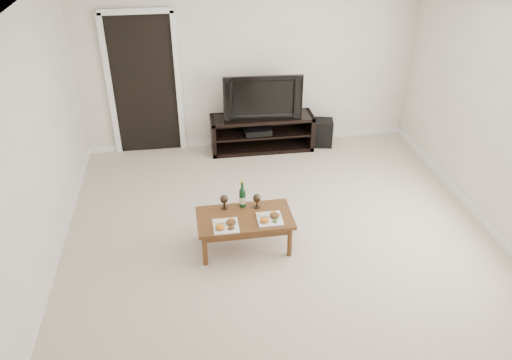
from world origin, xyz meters
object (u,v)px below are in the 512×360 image
(media_console, at_px, (262,133))
(coffee_table, at_px, (245,232))
(television, at_px, (262,95))
(subwoofer, at_px, (323,133))

(media_console, relative_size, coffee_table, 1.48)
(television, xyz_separation_m, coffee_table, (-0.57, -2.38, -0.67))
(media_console, distance_m, television, 0.61)
(television, bearing_deg, subwoofer, 3.03)
(television, xyz_separation_m, subwoofer, (0.97, 0.00, -0.67))
(media_console, relative_size, subwoofer, 3.71)
(media_console, bearing_deg, coffee_table, -103.54)
(subwoofer, bearing_deg, television, -168.21)
(subwoofer, bearing_deg, coffee_table, -111.26)
(media_console, xyz_separation_m, subwoofer, (0.97, 0.00, -0.07))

